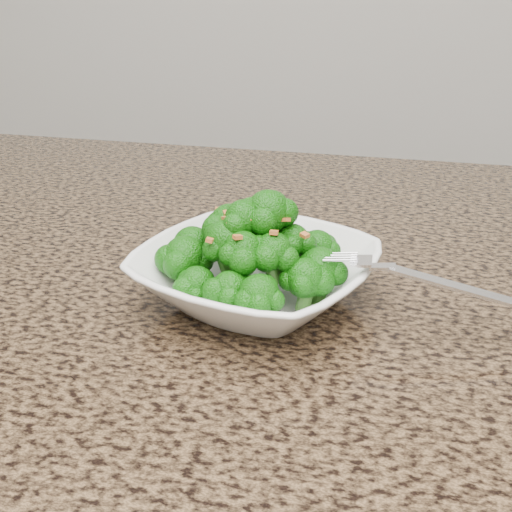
% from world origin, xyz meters
% --- Properties ---
extents(granite_counter, '(1.64, 1.04, 0.03)m').
position_xyz_m(granite_counter, '(0.00, 0.30, 0.89)').
color(granite_counter, brown).
rests_on(granite_counter, cabinet).
extents(bowl, '(0.28, 0.28, 0.06)m').
position_xyz_m(bowl, '(0.12, 0.24, 0.93)').
color(bowl, white).
rests_on(bowl, granite_counter).
extents(broccoli_pile, '(0.20, 0.20, 0.07)m').
position_xyz_m(broccoli_pile, '(0.12, 0.24, 0.99)').
color(broccoli_pile, '#14650B').
rests_on(broccoli_pile, bowl).
extents(garlic_topping, '(0.12, 0.12, 0.01)m').
position_xyz_m(garlic_topping, '(0.12, 0.24, 1.03)').
color(garlic_topping, '#C06B2E').
rests_on(garlic_topping, broccoli_pile).
extents(fork, '(0.19, 0.04, 0.01)m').
position_xyz_m(fork, '(0.25, 0.22, 0.96)').
color(fork, silver).
rests_on(fork, bowl).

